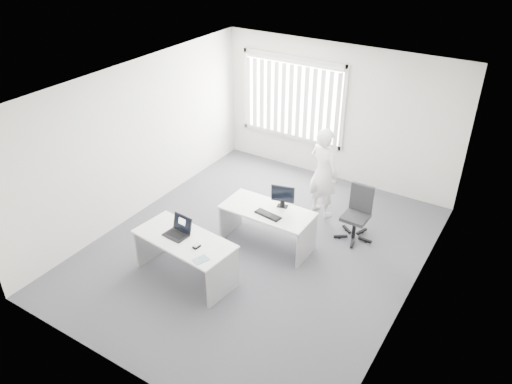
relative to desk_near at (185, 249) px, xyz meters
The scene contains 18 objects.
ground 1.40m from the desk_near, 64.07° to the left, with size 6.00×6.00×0.00m, color #595861.
wall_back 4.30m from the desk_near, 82.24° to the left, with size 5.00×0.02×2.80m, color silver.
wall_front 2.11m from the desk_near, 72.79° to the right, with size 5.00×0.02×2.80m, color silver.
wall_left 2.43m from the desk_near, 148.86° to the left, with size 0.02×6.00×2.80m, color silver.
wall_right 3.40m from the desk_near, 20.84° to the left, with size 0.02×6.00×2.80m, color silver.
ceiling 2.63m from the desk_near, 64.07° to the left, with size 5.00×6.00×0.02m, color white.
window 4.28m from the desk_near, 95.98° to the left, with size 2.32×0.06×1.76m, color beige.
blinds 4.21m from the desk_near, 96.07° to the left, with size 2.20×0.10×1.50m, color white, non-canonical shape.
desk_near is the anchor object (origin of this frame).
desk_far 1.51m from the desk_near, 65.35° to the left, with size 1.52×0.71×0.69m.
office_chair 2.99m from the desk_near, 52.53° to the left, with size 0.56×0.56×0.97m.
person 2.94m from the desk_near, 70.42° to the left, with size 0.62×0.41×1.71m, color white.
laptop 0.37m from the desk_near, behind, with size 0.36×0.32×0.28m, color black, non-canonical shape.
paper_sheet 0.46m from the desk_near, 14.68° to the right, with size 0.27×0.19×0.00m, color white.
mouse 0.39m from the desk_near, 14.89° to the right, with size 0.07×0.12×0.05m, color #BCBCBE, non-canonical shape.
booklet 0.63m from the desk_near, 27.85° to the right, with size 0.15×0.21×0.01m, color white.
keyboard 1.44m from the desk_near, 59.26° to the left, with size 0.46×0.15×0.02m, color black.
monitor 1.82m from the desk_near, 63.53° to the left, with size 0.39×0.12×0.39m, color black, non-canonical shape.
Camera 1 is at (3.56, -5.74, 5.09)m, focal length 35.00 mm.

